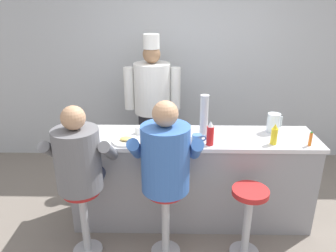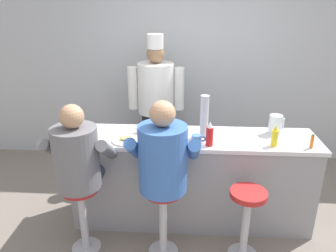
{
  "view_description": "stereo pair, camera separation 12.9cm",
  "coord_description": "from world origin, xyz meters",
  "px_view_note": "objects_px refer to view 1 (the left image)",
  "views": [
    {
      "loc": [
        -0.2,
        -2.7,
        2.26
      ],
      "look_at": [
        -0.25,
        0.27,
        1.09
      ],
      "focal_mm": 35.0,
      "sensor_mm": 36.0,
      "label": 1
    },
    {
      "loc": [
        -0.07,
        -2.7,
        2.26
      ],
      "look_at": [
        -0.25,
        0.27,
        1.09
      ],
      "focal_mm": 35.0,
      "sensor_mm": 36.0,
      "label": 2
    }
  ],
  "objects_px": {
    "mustard_bottle_yellow": "(274,135)",
    "water_pitcher_clear": "(273,123)",
    "breakfast_plate": "(126,141)",
    "diner_seated_blue": "(166,161)",
    "cook_in_whites_near": "(152,100)",
    "coffee_mug_blue": "(197,139)",
    "diner_seated_grey": "(79,163)",
    "empty_stool_round": "(248,212)",
    "ketchup_bottle_red": "(210,134)",
    "cup_stack_steel": "(204,116)",
    "hot_sauce_bottle_orange": "(310,139)",
    "cereal_bowl": "(85,138)",
    "coffee_mug_white": "(139,130)"
  },
  "relations": [
    {
      "from": "ketchup_bottle_red",
      "to": "diner_seated_blue",
      "type": "distance_m",
      "value": 0.53
    },
    {
      "from": "diner_seated_blue",
      "to": "hot_sauce_bottle_orange",
      "type": "bearing_deg",
      "value": 12.9
    },
    {
      "from": "water_pitcher_clear",
      "to": "cup_stack_steel",
      "type": "bearing_deg",
      "value": -170.34
    },
    {
      "from": "breakfast_plate",
      "to": "diner_seated_blue",
      "type": "bearing_deg",
      "value": -42.88
    },
    {
      "from": "hot_sauce_bottle_orange",
      "to": "coffee_mug_blue",
      "type": "height_order",
      "value": "hot_sauce_bottle_orange"
    },
    {
      "from": "ketchup_bottle_red",
      "to": "empty_stool_round",
      "type": "distance_m",
      "value": 0.78
    },
    {
      "from": "cereal_bowl",
      "to": "empty_stool_round",
      "type": "height_order",
      "value": "cereal_bowl"
    },
    {
      "from": "coffee_mug_blue",
      "to": "mustard_bottle_yellow",
      "type": "bearing_deg",
      "value": -1.69
    },
    {
      "from": "mustard_bottle_yellow",
      "to": "coffee_mug_blue",
      "type": "xyz_separation_m",
      "value": [
        -0.71,
        0.02,
        -0.05
      ]
    },
    {
      "from": "coffee_mug_white",
      "to": "cereal_bowl",
      "type": "bearing_deg",
      "value": -161.18
    },
    {
      "from": "mustard_bottle_yellow",
      "to": "empty_stool_round",
      "type": "height_order",
      "value": "mustard_bottle_yellow"
    },
    {
      "from": "cup_stack_steel",
      "to": "cook_in_whites_near",
      "type": "relative_size",
      "value": 0.23
    },
    {
      "from": "cook_in_whites_near",
      "to": "hot_sauce_bottle_orange",
      "type": "bearing_deg",
      "value": -39.06
    },
    {
      "from": "ketchup_bottle_red",
      "to": "cereal_bowl",
      "type": "distance_m",
      "value": 1.2
    },
    {
      "from": "cereal_bowl",
      "to": "cook_in_whites_near",
      "type": "distance_m",
      "value": 1.31
    },
    {
      "from": "mustard_bottle_yellow",
      "to": "water_pitcher_clear",
      "type": "relative_size",
      "value": 1.05
    },
    {
      "from": "empty_stool_round",
      "to": "cook_in_whites_near",
      "type": "distance_m",
      "value": 1.94
    },
    {
      "from": "diner_seated_blue",
      "to": "water_pitcher_clear",
      "type": "bearing_deg",
      "value": 30.61
    },
    {
      "from": "cup_stack_steel",
      "to": "breakfast_plate",
      "type": "bearing_deg",
      "value": -167.52
    },
    {
      "from": "coffee_mug_white",
      "to": "cup_stack_steel",
      "type": "bearing_deg",
      "value": -3.43
    },
    {
      "from": "coffee_mug_blue",
      "to": "cook_in_whites_near",
      "type": "distance_m",
      "value": 1.31
    },
    {
      "from": "coffee_mug_blue",
      "to": "cook_in_whites_near",
      "type": "xyz_separation_m",
      "value": [
        -0.5,
        1.21,
        0.01
      ]
    },
    {
      "from": "coffee_mug_white",
      "to": "diner_seated_grey",
      "type": "relative_size",
      "value": 0.09
    },
    {
      "from": "hot_sauce_bottle_orange",
      "to": "cup_stack_steel",
      "type": "bearing_deg",
      "value": 167.6
    },
    {
      "from": "cup_stack_steel",
      "to": "diner_seated_grey",
      "type": "height_order",
      "value": "diner_seated_grey"
    },
    {
      "from": "breakfast_plate",
      "to": "cook_in_whites_near",
      "type": "relative_size",
      "value": 0.15
    },
    {
      "from": "cereal_bowl",
      "to": "hot_sauce_bottle_orange",
      "type": "bearing_deg",
      "value": -2.16
    },
    {
      "from": "mustard_bottle_yellow",
      "to": "coffee_mug_blue",
      "type": "distance_m",
      "value": 0.72
    },
    {
      "from": "diner_seated_blue",
      "to": "empty_stool_round",
      "type": "xyz_separation_m",
      "value": [
        0.74,
        -0.04,
        -0.48
      ]
    },
    {
      "from": "hot_sauce_bottle_orange",
      "to": "cook_in_whites_near",
      "type": "bearing_deg",
      "value": 140.94
    },
    {
      "from": "breakfast_plate",
      "to": "cook_in_whites_near",
      "type": "bearing_deg",
      "value": 81.79
    },
    {
      "from": "coffee_mug_blue",
      "to": "cook_in_whites_near",
      "type": "height_order",
      "value": "cook_in_whites_near"
    },
    {
      "from": "cereal_bowl",
      "to": "cook_in_whites_near",
      "type": "relative_size",
      "value": 0.07
    },
    {
      "from": "coffee_mug_blue",
      "to": "cup_stack_steel",
      "type": "xyz_separation_m",
      "value": [
        0.07,
        0.16,
        0.17
      ]
    },
    {
      "from": "empty_stool_round",
      "to": "ketchup_bottle_red",
      "type": "bearing_deg",
      "value": 134.25
    },
    {
      "from": "cup_stack_steel",
      "to": "empty_stool_round",
      "type": "xyz_separation_m",
      "value": [
        0.38,
        -0.56,
        -0.71
      ]
    },
    {
      "from": "ketchup_bottle_red",
      "to": "empty_stool_round",
      "type": "relative_size",
      "value": 0.34
    },
    {
      "from": "breakfast_plate",
      "to": "coffee_mug_white",
      "type": "xyz_separation_m",
      "value": [
        0.1,
        0.2,
        0.02
      ]
    },
    {
      "from": "water_pitcher_clear",
      "to": "breakfast_plate",
      "type": "bearing_deg",
      "value": -168.91
    },
    {
      "from": "hot_sauce_bottle_orange",
      "to": "breakfast_plate",
      "type": "relative_size",
      "value": 0.5
    },
    {
      "from": "diner_seated_grey",
      "to": "diner_seated_blue",
      "type": "xyz_separation_m",
      "value": [
        0.74,
        0.0,
        0.02
      ]
    },
    {
      "from": "breakfast_plate",
      "to": "diner_seated_grey",
      "type": "height_order",
      "value": "diner_seated_grey"
    },
    {
      "from": "coffee_mug_blue",
      "to": "diner_seated_grey",
      "type": "relative_size",
      "value": 0.1
    },
    {
      "from": "coffee_mug_blue",
      "to": "ketchup_bottle_red",
      "type": "bearing_deg",
      "value": -22.98
    },
    {
      "from": "water_pitcher_clear",
      "to": "cook_in_whites_near",
      "type": "height_order",
      "value": "cook_in_whites_near"
    },
    {
      "from": "empty_stool_round",
      "to": "coffee_mug_white",
      "type": "bearing_deg",
      "value": 149.82
    },
    {
      "from": "breakfast_plate",
      "to": "diner_seated_grey",
      "type": "bearing_deg",
      "value": -135.21
    },
    {
      "from": "hot_sauce_bottle_orange",
      "to": "empty_stool_round",
      "type": "distance_m",
      "value": 0.89
    },
    {
      "from": "mustard_bottle_yellow",
      "to": "breakfast_plate",
      "type": "bearing_deg",
      "value": 179.17
    },
    {
      "from": "hot_sauce_bottle_orange",
      "to": "coffee_mug_blue",
      "type": "bearing_deg",
      "value": 177.27
    }
  ]
}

